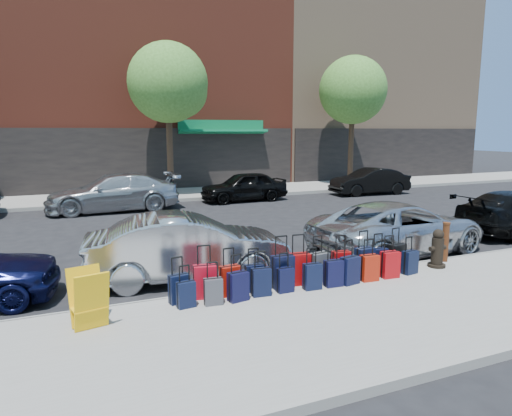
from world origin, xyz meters
name	(u,v)px	position (x,y,z in m)	size (l,w,h in m)	color
ground	(225,240)	(0.00, 0.00, 0.00)	(120.00, 120.00, 0.00)	black
sidewalk_near	(348,318)	(0.00, -6.50, 0.07)	(60.00, 4.00, 0.15)	gray
sidewalk_far	(159,195)	(0.00, 10.00, 0.07)	(60.00, 4.00, 0.15)	gray
curb_near	(294,283)	(0.00, -4.48, 0.07)	(60.00, 0.08, 0.15)	gray
curb_far	(168,201)	(0.00, 7.98, 0.07)	(60.00, 0.08, 0.15)	gray
building_center	(128,21)	(0.00, 17.99, 9.98)	(17.00, 12.85, 20.00)	maroon
building_right	(345,55)	(16.00, 17.99, 8.98)	(15.00, 12.12, 18.00)	#95775B
tree_center	(171,85)	(0.64, 9.50, 5.41)	(3.80, 3.80, 7.27)	black
tree_right	(355,92)	(11.14, 9.50, 5.41)	(3.80, 3.80, 7.27)	black
suitcase_front_0	(179,289)	(-2.55, -4.83, 0.42)	(0.38, 0.25, 0.86)	black
suitcase_front_1	(205,281)	(-2.04, -4.76, 0.47)	(0.45, 0.29, 1.01)	#A40A1A
suitcase_front_2	(230,280)	(-1.55, -4.82, 0.44)	(0.40, 0.25, 0.93)	maroon
suitcase_front_3	(254,278)	(-1.05, -4.79, 0.42)	(0.37, 0.22, 0.86)	black
suitcase_front_4	(283,271)	(-0.44, -4.82, 0.48)	(0.44, 0.24, 1.06)	black
suitcase_front_5	(299,269)	(-0.05, -4.79, 0.48)	(0.46, 0.29, 1.04)	maroon
suitcase_front_6	(319,267)	(0.44, -4.76, 0.45)	(0.43, 0.28, 0.97)	#3E3F44
suitcase_front_7	(341,264)	(0.99, -4.75, 0.44)	(0.41, 0.27, 0.93)	maroon
suitcase_front_8	(364,262)	(1.54, -4.82, 0.46)	(0.43, 0.26, 0.99)	black
suitcase_front_9	(379,260)	(1.98, -4.75, 0.42)	(0.37, 0.22, 0.87)	black
suitcase_front_10	(397,257)	(2.44, -4.79, 0.45)	(0.44, 0.29, 0.97)	black
suitcase_back_0	(186,294)	(-2.49, -5.09, 0.39)	(0.34, 0.22, 0.77)	black
suitcase_back_1	(213,291)	(-2.00, -5.15, 0.40)	(0.35, 0.22, 0.79)	#3B3B40
suitcase_back_2	(238,286)	(-1.52, -5.15, 0.42)	(0.40, 0.28, 0.88)	black
suitcase_back_3	(261,282)	(-1.02, -5.07, 0.42)	(0.38, 0.24, 0.87)	black
suitcase_back_4	(285,280)	(-0.51, -5.07, 0.39)	(0.33, 0.20, 0.78)	black
suitcase_back_5	(312,276)	(0.06, -5.14, 0.41)	(0.36, 0.22, 0.84)	black
suitcase_back_6	(333,273)	(0.54, -5.16, 0.42)	(0.38, 0.23, 0.87)	black
suitcase_back_7	(350,270)	(0.93, -5.17, 0.44)	(0.42, 0.29, 0.92)	black
suitcase_back_8	(369,268)	(1.42, -5.16, 0.43)	(0.38, 0.24, 0.89)	#A21C0A
suitcase_back_9	(390,264)	(1.96, -5.15, 0.44)	(0.40, 0.25, 0.92)	#A00A0E
suitcase_back_10	(410,262)	(2.54, -5.11, 0.41)	(0.38, 0.26, 0.83)	black
fire_hydrant	(437,249)	(3.48, -4.95, 0.56)	(0.45, 0.40, 0.89)	black
bollard	(445,241)	(3.99, -4.68, 0.64)	(0.18, 0.18, 0.96)	#38190C
display_rack	(89,299)	(-4.12, -5.31, 0.62)	(0.64, 0.68, 0.95)	#F5B40D
car_near_1	(189,247)	(-1.92, -3.16, 0.73)	(1.55, 4.43, 1.46)	#B4B7BB
car_near_2	(399,228)	(3.85, -3.19, 0.70)	(2.32, 5.04, 1.40)	silver
car_far_1	(113,193)	(-2.53, 6.60, 0.76)	(2.14, 5.27, 1.53)	#B8BABF
car_far_2	(244,186)	(3.39, 7.01, 0.69)	(1.63, 4.05, 1.38)	black
car_far_3	(370,181)	(10.22, 6.60, 0.68)	(1.43, 4.11, 1.36)	black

